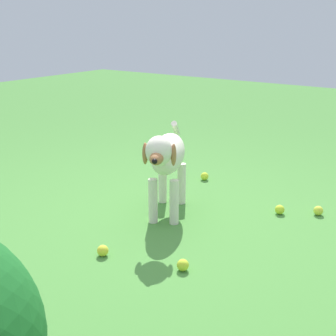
{
  "coord_description": "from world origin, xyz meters",
  "views": [
    {
      "loc": [
        2.3,
        1.67,
        1.31
      ],
      "look_at": [
        -0.23,
        -0.12,
        0.33
      ],
      "focal_mm": 50.78,
      "sensor_mm": 36.0,
      "label": 1
    }
  ],
  "objects_px": {
    "tennis_ball_3": "(280,210)",
    "tennis_ball_0": "(318,211)",
    "dog": "(167,157)",
    "tennis_ball_4": "(205,176)",
    "tennis_ball_1": "(103,251)",
    "tennis_ball_2": "(183,265)"
  },
  "relations": [
    {
      "from": "dog",
      "to": "tennis_ball_1",
      "type": "xyz_separation_m",
      "value": [
        0.69,
        0.04,
        -0.39
      ]
    },
    {
      "from": "dog",
      "to": "tennis_ball_4",
      "type": "xyz_separation_m",
      "value": [
        -0.79,
        -0.17,
        -0.39
      ]
    },
    {
      "from": "dog",
      "to": "tennis_ball_4",
      "type": "height_order",
      "value": "dog"
    },
    {
      "from": "tennis_ball_3",
      "to": "tennis_ball_4",
      "type": "bearing_deg",
      "value": -111.73
    },
    {
      "from": "tennis_ball_3",
      "to": "dog",
      "type": "bearing_deg",
      "value": -53.31
    },
    {
      "from": "tennis_ball_0",
      "to": "tennis_ball_3",
      "type": "xyz_separation_m",
      "value": [
        0.14,
        -0.23,
        0.0
      ]
    },
    {
      "from": "dog",
      "to": "tennis_ball_2",
      "type": "bearing_deg",
      "value": 16.0
    },
    {
      "from": "dog",
      "to": "tennis_ball_0",
      "type": "xyz_separation_m",
      "value": [
        -0.61,
        0.86,
        -0.39
      ]
    },
    {
      "from": "dog",
      "to": "tennis_ball_0",
      "type": "bearing_deg",
      "value": 99.29
    },
    {
      "from": "tennis_ball_3",
      "to": "tennis_ball_0",
      "type": "bearing_deg",
      "value": 121.17
    },
    {
      "from": "tennis_ball_0",
      "to": "tennis_ball_3",
      "type": "relative_size",
      "value": 1.0
    },
    {
      "from": "dog",
      "to": "tennis_ball_3",
      "type": "height_order",
      "value": "dog"
    },
    {
      "from": "tennis_ball_1",
      "to": "tennis_ball_4",
      "type": "distance_m",
      "value": 1.5
    },
    {
      "from": "tennis_ball_2",
      "to": "dog",
      "type": "bearing_deg",
      "value": -137.99
    },
    {
      "from": "tennis_ball_0",
      "to": "tennis_ball_1",
      "type": "xyz_separation_m",
      "value": [
        1.3,
        -0.82,
        0.0
      ]
    },
    {
      "from": "dog",
      "to": "tennis_ball_3",
      "type": "bearing_deg",
      "value": 100.68
    },
    {
      "from": "tennis_ball_4",
      "to": "tennis_ball_0",
      "type": "bearing_deg",
      "value": 79.91
    },
    {
      "from": "dog",
      "to": "tennis_ball_1",
      "type": "relative_size",
      "value": 13.03
    },
    {
      "from": "tennis_ball_0",
      "to": "tennis_ball_4",
      "type": "relative_size",
      "value": 1.0
    },
    {
      "from": "tennis_ball_1",
      "to": "tennis_ball_2",
      "type": "xyz_separation_m",
      "value": [
        -0.13,
        0.47,
        0.0
      ]
    },
    {
      "from": "tennis_ball_0",
      "to": "tennis_ball_3",
      "type": "bearing_deg",
      "value": -58.83
    },
    {
      "from": "tennis_ball_2",
      "to": "tennis_ball_4",
      "type": "bearing_deg",
      "value": -153.39
    }
  ]
}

